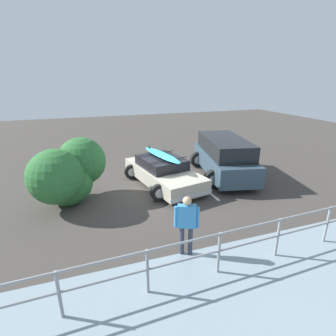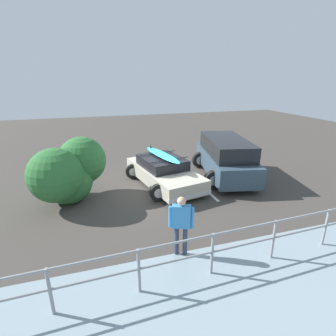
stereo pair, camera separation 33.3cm
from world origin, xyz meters
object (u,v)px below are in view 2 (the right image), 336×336
at_px(bush_near_left, 69,172).
at_px(suv_car, 225,157).
at_px(sedan_car, 163,171).
at_px(person_bystander, 181,221).

bearing_deg(bush_near_left, suv_car, -174.38).
height_order(sedan_car, person_bystander, person_bystander).
bearing_deg(sedan_car, bush_near_left, 8.47).
bearing_deg(suv_car, bush_near_left, 5.62).
height_order(person_bystander, bush_near_left, bush_near_left).
height_order(suv_car, bush_near_left, bush_near_left).
distance_m(person_bystander, bush_near_left, 5.05).
relative_size(sedan_car, bush_near_left, 1.67).
height_order(sedan_car, bush_near_left, bush_near_left).
bearing_deg(sedan_car, suv_car, -177.97).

